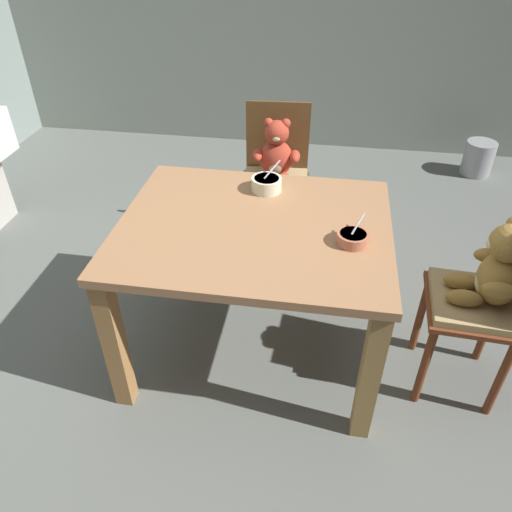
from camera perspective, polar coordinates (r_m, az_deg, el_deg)
ground_plane at (r=2.54m, az=-0.18°, el=-10.62°), size 5.20×5.20×0.04m
dining_table at (r=2.12m, az=-0.21°, el=0.99°), size 1.14×0.93×0.73m
teddy_chair_far_center at (r=2.89m, az=2.33°, el=10.19°), size 0.43×0.41×0.90m
teddy_chair_near_right at (r=2.18m, az=25.65°, el=-3.17°), size 0.39×0.40×0.91m
porridge_bowl_terracotta_near_right at (r=1.96m, az=11.21°, el=2.10°), size 0.13×0.13×0.11m
porridge_bowl_cream_far_center at (r=2.28m, az=1.24°, el=8.43°), size 0.14×0.14×0.13m
metal_pail at (r=4.38m, az=24.51°, el=10.36°), size 0.23×0.23×0.27m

